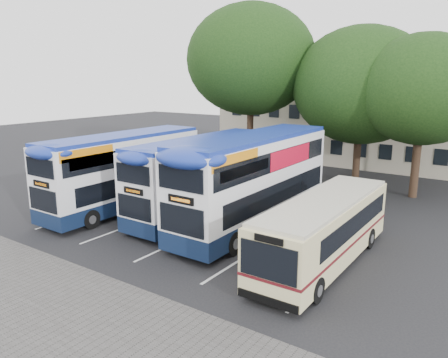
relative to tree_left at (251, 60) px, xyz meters
name	(u,v)px	position (x,y,z in m)	size (l,w,h in m)	color
ground	(214,281)	(8.55, -16.50, -8.69)	(120.00, 120.00, 0.00)	black
paving_strip	(66,325)	(6.55, -21.50, -8.69)	(40.00, 6.00, 0.01)	#595654
bay_lines	(212,226)	(4.80, -11.50, -8.69)	(14.12, 11.00, 0.01)	silver
depot_building	(400,129)	(8.55, 10.49, -5.54)	(32.40, 8.40, 6.20)	beige
tree_left	(251,60)	(0.00, 0.00, 0.00)	(9.58, 9.58, 12.78)	black
tree_mid	(362,85)	(7.85, 1.59, -1.80)	(9.36, 9.36, 10.88)	black
tree_right	(423,90)	(12.01, 0.25, -1.98)	(7.89, 7.89, 10.08)	black
bus_dd_left	(125,168)	(-1.11, -11.86, -6.30)	(2.53, 10.43, 4.35)	#101F3D
bus_dd_mid	(203,173)	(3.29, -10.25, -6.34)	(2.48, 10.24, 4.27)	#101F3D
bus_dd_right	(254,177)	(6.54, -10.30, -6.11)	(2.73, 11.27, 4.70)	#101F3D
bus_single	(325,227)	(11.25, -12.60, -7.13)	(2.36, 9.27, 2.76)	beige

